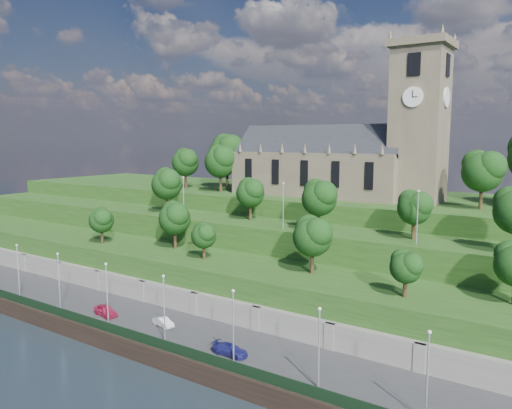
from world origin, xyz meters
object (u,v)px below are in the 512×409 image
Objects in this scene: church at (344,155)px; car_left at (106,311)px; car_middle at (163,322)px; car_right at (230,350)px.

church is 48.72m from car_left.
car_middle is 0.82× the size of car_right.
car_left is 0.99× the size of car_right.
car_middle is (-6.22, -40.25, -19.96)m from church.
church is at bearing 7.30° from car_right.
car_right reaches higher than car_middle.
car_right is at bearing -87.35° from car_middle.
car_middle is (9.11, 1.54, -0.14)m from car_left.
car_left is at bearing 88.01° from car_right.
car_middle is at bearing 79.77° from car_right.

